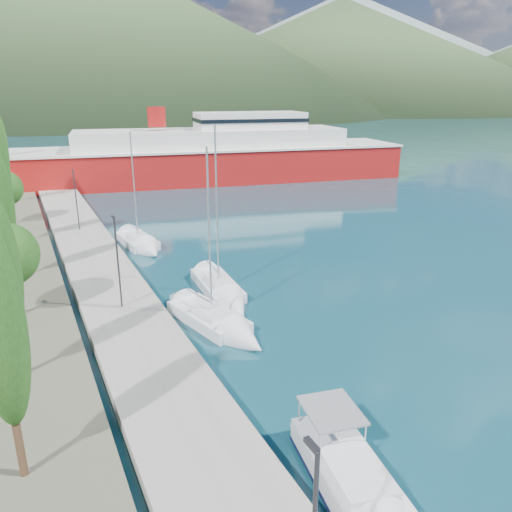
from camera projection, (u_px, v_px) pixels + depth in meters
ground at (74, 150)px, 125.88m from camera, size 1400.00×1400.00×0.00m
quay at (97, 265)px, 41.78m from camera, size 5.00×88.00×0.80m
hills_far at (138, 33)px, 584.45m from camera, size 1480.00×900.00×180.00m
hills_near at (164, 40)px, 366.39m from camera, size 1010.00×520.00×115.00m
tree_row at (2, 195)px, 41.72m from camera, size 3.98×64.61×11.52m
lamp_posts at (120, 263)px, 31.14m from camera, size 0.15×45.00×6.06m
motor_cruiser at (365, 505)px, 17.50m from camera, size 3.81×8.57×3.06m
sailboat_near at (227, 329)px, 30.73m from camera, size 4.44×8.89×12.26m
sailboat_mid at (226, 296)px, 35.66m from camera, size 2.99×9.19×13.02m
sailboat_far at (144, 246)px, 46.96m from camera, size 3.42×8.26×11.80m
ferry at (214, 157)px, 82.23m from camera, size 64.23×23.57×12.49m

